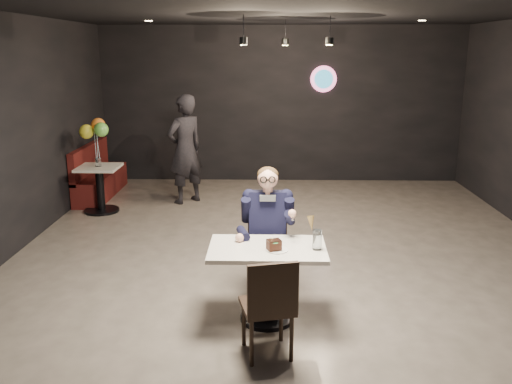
{
  "coord_description": "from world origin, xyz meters",
  "views": [
    {
      "loc": [
        -0.26,
        -6.13,
        2.55
      ],
      "look_at": [
        -0.38,
        -0.75,
        1.13
      ],
      "focal_mm": 38.0,
      "sensor_mm": 36.0,
      "label": 1
    }
  ],
  "objects_px": {
    "booth_bench": "(100,170)",
    "chair_far": "(267,254)",
    "chair_near": "(267,304)",
    "seated_man": "(267,231)",
    "balloon_vase": "(98,162)",
    "sundae_glass": "(317,240)",
    "side_table": "(100,188)",
    "passerby": "(185,149)",
    "main_table": "(267,284)"
  },
  "relations": [
    {
      "from": "booth_bench",
      "to": "chair_far",
      "type": "bearing_deg",
      "value": -53.37
    },
    {
      "from": "chair_near",
      "to": "booth_bench",
      "type": "xyz_separation_m",
      "value": [
        -2.99,
        5.17,
        0.0
      ]
    },
    {
      "from": "seated_man",
      "to": "balloon_vase",
      "type": "height_order",
      "value": "seated_man"
    },
    {
      "from": "booth_bench",
      "to": "sundae_glass",
      "type": "bearing_deg",
      "value": -53.28
    },
    {
      "from": "seated_man",
      "to": "balloon_vase",
      "type": "distance_m",
      "value": 4.05
    },
    {
      "from": "sundae_glass",
      "to": "seated_man",
      "type": "bearing_deg",
      "value": 127.37
    },
    {
      "from": "side_table",
      "to": "chair_far",
      "type": "bearing_deg",
      "value": -48.33
    },
    {
      "from": "chair_near",
      "to": "passerby",
      "type": "relative_size",
      "value": 0.5
    },
    {
      "from": "chair_far",
      "to": "balloon_vase",
      "type": "xyz_separation_m",
      "value": [
        -2.69,
        3.02,
        0.36
      ]
    },
    {
      "from": "chair_far",
      "to": "balloon_vase",
      "type": "distance_m",
      "value": 4.06
    },
    {
      "from": "side_table",
      "to": "passerby",
      "type": "xyz_separation_m",
      "value": [
        1.3,
        0.6,
        0.52
      ]
    },
    {
      "from": "main_table",
      "to": "sundae_glass",
      "type": "height_order",
      "value": "sundae_glass"
    },
    {
      "from": "seated_man",
      "to": "sundae_glass",
      "type": "bearing_deg",
      "value": -52.63
    },
    {
      "from": "sundae_glass",
      "to": "passerby",
      "type": "bearing_deg",
      "value": 113.66
    },
    {
      "from": "sundae_glass",
      "to": "balloon_vase",
      "type": "height_order",
      "value": "sundae_glass"
    },
    {
      "from": "balloon_vase",
      "to": "passerby",
      "type": "height_order",
      "value": "passerby"
    },
    {
      "from": "chair_far",
      "to": "seated_man",
      "type": "bearing_deg",
      "value": 0.0
    },
    {
      "from": "passerby",
      "to": "side_table",
      "type": "bearing_deg",
      "value": -18.6
    },
    {
      "from": "booth_bench",
      "to": "balloon_vase",
      "type": "bearing_deg",
      "value": -73.3
    },
    {
      "from": "passerby",
      "to": "booth_bench",
      "type": "bearing_deg",
      "value": -57.44
    },
    {
      "from": "side_table",
      "to": "balloon_vase",
      "type": "relative_size",
      "value": 5.69
    },
    {
      "from": "chair_near",
      "to": "chair_far",
      "type": "bearing_deg",
      "value": 76.62
    },
    {
      "from": "chair_far",
      "to": "side_table",
      "type": "height_order",
      "value": "chair_far"
    },
    {
      "from": "chair_near",
      "to": "sundae_glass",
      "type": "height_order",
      "value": "sundae_glass"
    },
    {
      "from": "side_table",
      "to": "passerby",
      "type": "distance_m",
      "value": 1.52
    },
    {
      "from": "sundae_glass",
      "to": "balloon_vase",
      "type": "distance_m",
      "value": 4.8
    },
    {
      "from": "main_table",
      "to": "sundae_glass",
      "type": "relative_size",
      "value": 5.81
    },
    {
      "from": "balloon_vase",
      "to": "chair_far",
      "type": "bearing_deg",
      "value": -48.33
    },
    {
      "from": "main_table",
      "to": "booth_bench",
      "type": "height_order",
      "value": "booth_bench"
    },
    {
      "from": "seated_man",
      "to": "passerby",
      "type": "distance_m",
      "value": 3.89
    },
    {
      "from": "side_table",
      "to": "balloon_vase",
      "type": "xyz_separation_m",
      "value": [
        0.0,
        0.0,
        0.42
      ]
    },
    {
      "from": "main_table",
      "to": "seated_man",
      "type": "relative_size",
      "value": 0.76
    },
    {
      "from": "balloon_vase",
      "to": "passerby",
      "type": "bearing_deg",
      "value": 24.78
    },
    {
      "from": "side_table",
      "to": "balloon_vase",
      "type": "height_order",
      "value": "balloon_vase"
    },
    {
      "from": "main_table",
      "to": "sundae_glass",
      "type": "bearing_deg",
      "value": -6.4
    },
    {
      "from": "balloon_vase",
      "to": "passerby",
      "type": "relative_size",
      "value": 0.08
    },
    {
      "from": "chair_near",
      "to": "seated_man",
      "type": "xyz_separation_m",
      "value": [
        0.0,
        1.15,
        0.26
      ]
    },
    {
      "from": "balloon_vase",
      "to": "passerby",
      "type": "distance_m",
      "value": 1.43
    },
    {
      "from": "chair_far",
      "to": "seated_man",
      "type": "height_order",
      "value": "seated_man"
    },
    {
      "from": "sundae_glass",
      "to": "balloon_vase",
      "type": "bearing_deg",
      "value": 130.99
    },
    {
      "from": "chair_far",
      "to": "sundae_glass",
      "type": "distance_m",
      "value": 0.85
    },
    {
      "from": "chair_far",
      "to": "chair_near",
      "type": "height_order",
      "value": "same"
    },
    {
      "from": "chair_far",
      "to": "booth_bench",
      "type": "bearing_deg",
      "value": 126.63
    },
    {
      "from": "seated_man",
      "to": "side_table",
      "type": "xyz_separation_m",
      "value": [
        -2.69,
        3.02,
        -0.32
      ]
    },
    {
      "from": "sundae_glass",
      "to": "booth_bench",
      "type": "bearing_deg",
      "value": 126.72
    },
    {
      "from": "chair_far",
      "to": "side_table",
      "type": "bearing_deg",
      "value": 131.67
    },
    {
      "from": "seated_man",
      "to": "balloon_vase",
      "type": "xyz_separation_m",
      "value": [
        -2.69,
        3.02,
        0.1
      ]
    },
    {
      "from": "main_table",
      "to": "booth_bench",
      "type": "relative_size",
      "value": 0.6
    },
    {
      "from": "chair_near",
      "to": "balloon_vase",
      "type": "xyz_separation_m",
      "value": [
        -2.69,
        4.17,
        0.36
      ]
    },
    {
      "from": "seated_man",
      "to": "booth_bench",
      "type": "xyz_separation_m",
      "value": [
        -2.99,
        4.02,
        -0.26
      ]
    }
  ]
}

